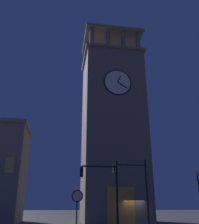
% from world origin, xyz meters
% --- Properties ---
extents(ground_plane, '(200.00, 200.00, 0.00)m').
position_xyz_m(ground_plane, '(0.00, 0.00, 0.00)').
color(ground_plane, '#4C4C51').
extents(clocktower, '(8.89, 7.72, 30.58)m').
position_xyz_m(clocktower, '(1.55, -3.47, 12.27)').
color(clocktower, '#75665B').
rests_on(clocktower, ground_plane).
extents(traffic_signal_mid, '(3.24, 0.41, 6.07)m').
position_xyz_m(traffic_signal_mid, '(1.63, 6.70, 3.95)').
color(traffic_signal_mid, black).
rests_on(traffic_signal_mid, ground_plane).
extents(traffic_signal_far, '(2.85, 0.41, 5.14)m').
position_xyz_m(traffic_signal_far, '(5.38, 10.95, 3.38)').
color(traffic_signal_far, black).
rests_on(traffic_signal_far, ground_plane).
extents(street_lamp, '(0.44, 0.44, 5.40)m').
position_xyz_m(street_lamp, '(-5.47, 5.15, 3.74)').
color(street_lamp, black).
rests_on(street_lamp, ground_plane).
extents(no_horn_sign, '(0.78, 0.14, 2.91)m').
position_xyz_m(no_horn_sign, '(7.46, 12.23, 2.28)').
color(no_horn_sign, black).
rests_on(no_horn_sign, ground_plane).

